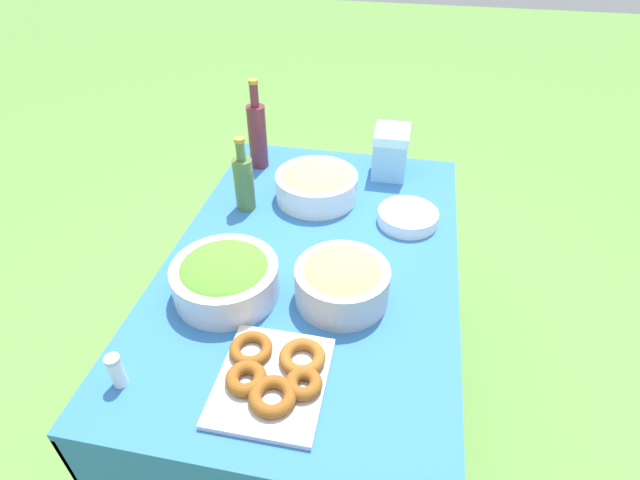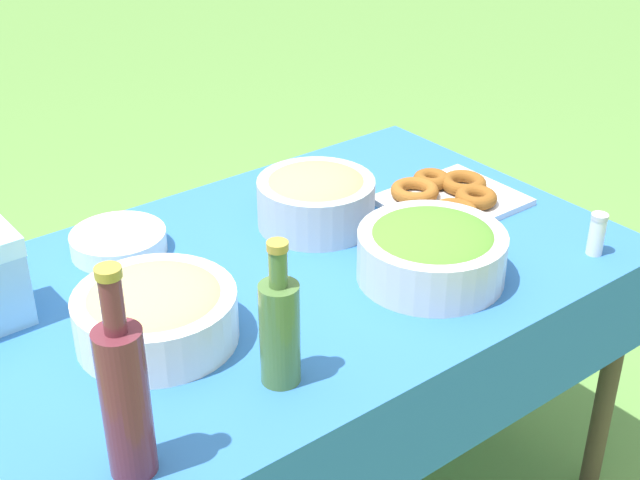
% 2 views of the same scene
% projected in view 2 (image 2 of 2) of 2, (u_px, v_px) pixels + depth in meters
% --- Properties ---
extents(picnic_table, '(1.48, 0.94, 0.74)m').
position_uv_depth(picnic_table, '(289.00, 303.00, 1.99)').
color(picnic_table, '#2D6BB2').
rests_on(picnic_table, ground_plane).
extents(salad_bowl, '(0.32, 0.32, 0.13)m').
position_uv_depth(salad_bowl, '(432.00, 250.00, 1.88)').
color(salad_bowl, silver).
rests_on(salad_bowl, picnic_table).
extents(pasta_bowl, '(0.31, 0.31, 0.12)m').
position_uv_depth(pasta_bowl, '(156.00, 311.00, 1.68)').
color(pasta_bowl, white).
rests_on(pasta_bowl, picnic_table).
extents(donut_platter, '(0.32, 0.30, 0.05)m').
position_uv_depth(donut_platter, '(449.00, 196.00, 2.20)').
color(donut_platter, silver).
rests_on(donut_platter, picnic_table).
extents(plate_stack, '(0.21, 0.21, 0.05)m').
position_uv_depth(plate_stack, '(119.00, 242.00, 1.99)').
color(plate_stack, white).
rests_on(plate_stack, picnic_table).
extents(olive_oil_bottle, '(0.07, 0.07, 0.28)m').
position_uv_depth(olive_oil_bottle, '(280.00, 328.00, 1.55)').
color(olive_oil_bottle, '#4C7238').
rests_on(olive_oil_bottle, picnic_table).
extents(wine_bottle, '(0.08, 0.08, 0.37)m').
position_uv_depth(wine_bottle, '(125.00, 396.00, 1.33)').
color(wine_bottle, maroon).
rests_on(wine_bottle, picnic_table).
extents(bread_bowl, '(0.28, 0.28, 0.14)m').
position_uv_depth(bread_bowl, '(316.00, 197.00, 2.08)').
color(bread_bowl, '#B2B7BC').
rests_on(bread_bowl, picnic_table).
extents(salt_shaker, '(0.04, 0.04, 0.10)m').
position_uv_depth(salt_shaker, '(597.00, 234.00, 1.97)').
color(salt_shaker, white).
rests_on(salt_shaker, picnic_table).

